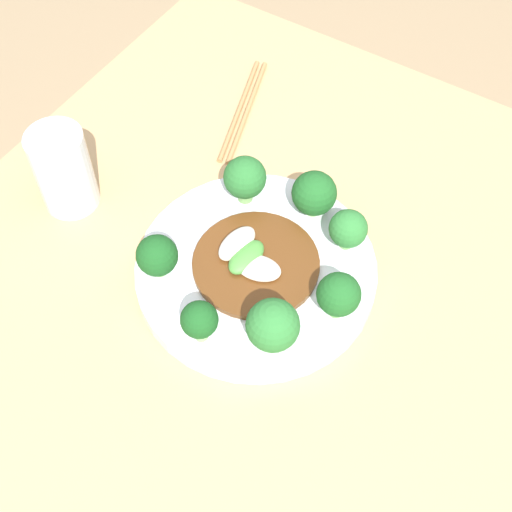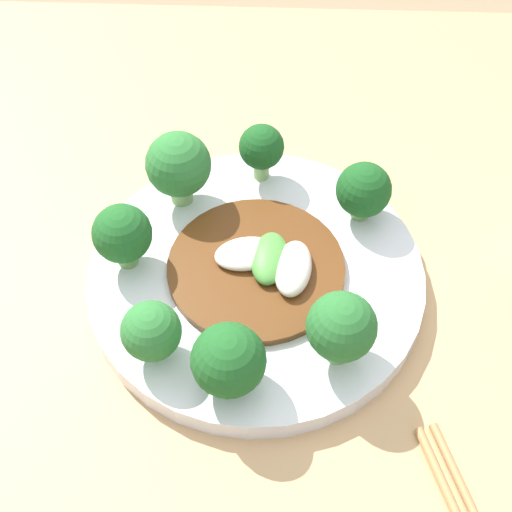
# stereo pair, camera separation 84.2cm
# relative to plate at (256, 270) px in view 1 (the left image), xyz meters

# --- Properties ---
(ground_plane) EXTENTS (8.00, 8.00, 0.00)m
(ground_plane) POSITION_rel_plate_xyz_m (-0.03, -0.01, -0.74)
(ground_plane) COLOR #9E8460
(table) EXTENTS (0.85, 0.87, 0.73)m
(table) POSITION_rel_plate_xyz_m (-0.03, -0.01, -0.38)
(table) COLOR tan
(table) RESTS_ON ground_plane
(plate) EXTENTS (0.29, 0.29, 0.02)m
(plate) POSITION_rel_plate_xyz_m (0.00, 0.00, 0.00)
(plate) COLOR silver
(plate) RESTS_ON table
(broccoli_southeast) EXTENTS (0.05, 0.05, 0.07)m
(broccoli_southeast) POSITION_rel_plate_xyz_m (0.07, -0.08, 0.05)
(broccoli_southeast) COLOR #7AAD5B
(broccoli_southeast) RESTS_ON plate
(broccoli_northwest) EXTENTS (0.06, 0.06, 0.07)m
(broccoli_northwest) POSITION_rel_plate_xyz_m (-0.07, 0.08, 0.05)
(broccoli_northwest) COLOR #89B76B
(broccoli_northwest) RESTS_ON plate
(broccoli_west) EXTENTS (0.05, 0.05, 0.06)m
(broccoli_west) POSITION_rel_plate_xyz_m (-0.11, 0.01, 0.05)
(broccoli_west) COLOR #70A356
(broccoli_west) RESTS_ON plate
(broccoli_north) EXTENTS (0.04, 0.04, 0.06)m
(broccoli_north) POSITION_rel_plate_xyz_m (0.00, 0.11, 0.05)
(broccoli_north) COLOR #89B76B
(broccoli_north) RESTS_ON plate
(broccoli_northeast) EXTENTS (0.05, 0.05, 0.06)m
(broccoli_northeast) POSITION_rel_plate_xyz_m (0.09, 0.07, 0.04)
(broccoli_northeast) COLOR #70A356
(broccoli_northeast) RESTS_ON plate
(broccoli_south) EXTENTS (0.06, 0.06, 0.06)m
(broccoli_south) POSITION_rel_plate_xyz_m (-0.02, -0.11, 0.04)
(broccoli_south) COLOR #89B76B
(broccoli_south) RESTS_ON plate
(broccoli_southwest) EXTENTS (0.05, 0.05, 0.06)m
(broccoli_southwest) POSITION_rel_plate_xyz_m (-0.08, -0.08, 0.04)
(broccoli_southwest) COLOR #70A356
(broccoli_southwest) RESTS_ON plate
(stirfry_center) EXTENTS (0.15, 0.15, 0.02)m
(stirfry_center) POSITION_rel_plate_xyz_m (0.00, 0.00, 0.02)
(stirfry_center) COLOR #5B3314
(stirfry_center) RESTS_ON plate
(drinking_glass) EXTENTS (0.07, 0.07, 0.12)m
(drinking_glass) POSITION_rel_plate_xyz_m (0.27, 0.03, 0.05)
(drinking_glass) COLOR silver
(drinking_glass) RESTS_ON table
(chopsticks) EXTENTS (0.08, 0.20, 0.01)m
(chopsticks) POSITION_rel_plate_xyz_m (0.17, -0.23, -0.01)
(chopsticks) COLOR #AD7F4C
(chopsticks) RESTS_ON table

